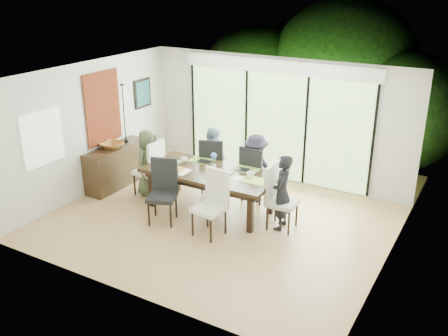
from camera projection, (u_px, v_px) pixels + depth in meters
The scene contains 62 objects.
floor at pixel (217, 223), 9.20m from camera, with size 6.00×5.00×0.01m, color #9C6E3E.
ceiling at pixel (216, 76), 8.21m from camera, with size 6.00×5.00×0.01m, color white.
wall_back at pixel (276, 120), 10.73m from camera, with size 6.00×0.02×2.70m, color beige.
wall_front at pixel (121, 209), 6.68m from camera, with size 6.00×0.02×2.70m, color silver.
wall_left at pixel (89, 129), 10.10m from camera, with size 0.02×5.00×2.70m, color white.
wall_right at pixel (393, 188), 7.30m from camera, with size 0.02×5.00×2.70m, color white.
glass_doors at pixel (275, 127), 10.75m from camera, with size 4.20×0.02×2.30m, color #598C3F.
blinds_header at pixel (277, 66), 10.27m from camera, with size 4.40×0.06×0.28m, color white.
mullion_a at pixel (193, 114), 11.72m from camera, with size 0.05×0.04×2.30m, color black.
mullion_b at pixel (246, 122), 11.07m from camera, with size 0.05×0.04×2.30m, color black.
mullion_c at pixel (306, 132), 10.42m from camera, with size 0.05×0.04×2.30m, color black.
mullion_d at pixel (373, 142), 9.77m from camera, with size 0.05×0.04×2.30m, color black.
side_window at pixel (43, 138), 9.06m from camera, with size 0.02×0.90×1.00m, color #8CAD7F.
deck at pixel (289, 167), 11.96m from camera, with size 6.00×1.80×0.10m, color brown.
rail_top at pixel (303, 135), 12.38m from camera, with size 6.00×0.08×0.06m, color brown.
foliage_left at pixel (257, 84), 13.70m from camera, with size 3.20×3.20×3.20m, color #14380F.
foliage_mid at pixel (343, 75), 13.03m from camera, with size 4.00×4.00×4.00m, color #14380F.
foliage_right at pixel (405, 111), 11.75m from camera, with size 2.80×2.80×2.80m, color #14380F.
foliage_far at pixel (316, 74), 14.13m from camera, with size 3.60×3.60×3.60m, color #14380F.
table_top at pixel (210, 173), 9.43m from camera, with size 2.57×1.18×0.06m, color black.
table_apron at pixel (210, 177), 9.47m from camera, with size 2.36×0.97×0.11m, color black.
table_leg_fl at pixel (152, 189), 9.73m from camera, with size 0.10×0.10×0.74m, color black.
table_leg_fr at pixel (250, 213), 8.73m from camera, with size 0.10×0.10×0.74m, color black.
table_leg_bl at pixel (177, 174), 10.43m from camera, with size 0.10×0.10×0.74m, color black.
table_leg_br at pixel (271, 196), 9.43m from camera, with size 0.10×0.10×0.74m, color black.
chair_left_end at pixel (148, 167), 10.20m from camera, with size 0.49×0.49×1.18m, color white, non-canonical shape.
chair_right_end at pixel (283, 198), 8.80m from camera, with size 0.49×0.49×1.18m, color beige, non-canonical shape.
chair_far_left at pixel (213, 164), 10.39m from camera, with size 0.49×0.49×1.18m, color black, non-canonical shape.
chair_far_right at pixel (256, 172), 9.93m from camera, with size 0.49×0.49×1.18m, color black, non-canonical shape.
chair_near_left at pixel (162, 192), 9.03m from camera, with size 0.49×0.49×1.18m, color black, non-canonical shape.
chair_near_right at pixel (209, 204), 8.56m from camera, with size 0.49×0.49×1.18m, color white, non-canonical shape.
person_left_end at pixel (148, 163), 10.15m from camera, with size 0.65×0.41×1.38m, color #445035.
person_right_end at pixel (282, 192), 8.77m from camera, with size 0.65×0.41×1.38m, color black.
person_far_left at pixel (213, 159), 10.34m from camera, with size 0.65×0.41×1.38m, color #7B9DB2.
person_far_right at pixel (256, 168), 9.88m from camera, with size 0.65×0.41×1.38m, color black.
placemat_left at pixel (169, 162), 9.86m from camera, with size 0.47×0.34×0.01m, color #8FC446.
placemat_right at pixel (255, 181), 8.98m from camera, with size 0.47×0.34×0.01m, color #9AB540.
placemat_far_l at pixel (201, 160), 9.95m from camera, with size 0.47×0.34×0.01m, color #6F9E38.
placemat_far_r at pixel (246, 169), 9.49m from camera, with size 0.47×0.34×0.01m, color olive.
placemat_paper at pixel (177, 171), 9.43m from camera, with size 0.47×0.34×0.01m, color white.
tablet_far_l at pixel (204, 161), 9.86m from camera, with size 0.28×0.19×0.01m, color black.
tablet_far_r at pixel (242, 169), 9.47m from camera, with size 0.26×0.18×0.01m, color black.
papers at pixel (242, 179), 9.05m from camera, with size 0.32×0.24×0.00m, color white.
platter_base at pixel (177, 170), 9.43m from camera, with size 0.28×0.28×0.03m, color white.
platter_snacks at pixel (177, 169), 9.42m from camera, with size 0.21×0.21×0.02m, color orange.
vase at pixel (214, 167), 9.41m from camera, with size 0.09×0.09×0.13m, color silver.
hyacinth_stems at pixel (214, 161), 9.37m from camera, with size 0.04×0.04×0.17m, color #337226.
hyacinth_blooms at pixel (214, 156), 9.33m from camera, with size 0.12×0.12×0.12m, color #5068CA.
laptop at pixel (170, 164), 9.73m from camera, with size 0.35×0.23×0.03m, color silver.
cup_a at pixel (184, 160), 9.85m from camera, with size 0.13×0.13×0.10m, color white.
cup_b at pixel (214, 172), 9.25m from camera, with size 0.11×0.11×0.10m, color white.
cup_c at pixel (250, 175), 9.11m from camera, with size 0.13×0.13×0.10m, color white.
book at pixel (223, 172), 9.34m from camera, with size 0.18×0.24×0.02m, color white.
sideboard at pixel (117, 166), 10.67m from camera, with size 0.44×1.57×0.89m, color black.
bowl at pixel (112, 145), 10.41m from camera, with size 0.47×0.47×0.11m, color brown.
candlestick_base at pixel (126, 141), 10.78m from camera, with size 0.10×0.10×0.04m, color black.
candlestick_shaft at pixel (124, 113), 10.56m from camera, with size 0.02×0.02×1.23m, color black.
candlestick_pan at pixel (122, 85), 10.34m from camera, with size 0.10×0.10×0.03m, color black.
candle at pixel (122, 82), 10.31m from camera, with size 0.04×0.04×0.10m, color silver.
tapestry at pixel (103, 108), 10.28m from camera, with size 0.02×1.00×1.50m, color #9C3416.
art_frame at pixel (143, 93), 11.31m from camera, with size 0.03×0.55×0.65m, color black.
art_canvas at pixel (143, 93), 11.30m from camera, with size 0.01×0.45×0.55m, color #164548.
Camera 1 is at (4.19, -7.04, 4.29)m, focal length 40.00 mm.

